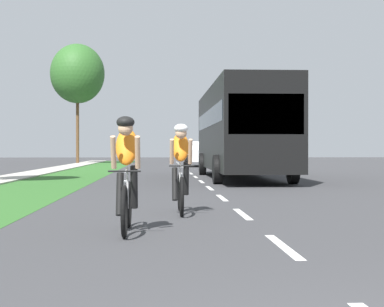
# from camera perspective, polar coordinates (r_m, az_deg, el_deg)

# --- Properties ---
(ground_plane) EXTENTS (120.00, 120.00, 0.00)m
(ground_plane) POSITION_cam_1_polar(r_m,az_deg,el_deg) (22.28, 0.68, -2.52)
(ground_plane) COLOR #38383A
(grass_verge) EXTENTS (2.80, 70.00, 0.01)m
(grass_verge) POSITION_cam_1_polar(r_m,az_deg,el_deg) (22.54, -12.46, -2.48)
(grass_verge) COLOR #2D6026
(grass_verge) RESTS_ON ground_plane
(sidewalk_concrete) EXTENTS (1.51, 70.00, 0.10)m
(sidewalk_concrete) POSITION_cam_1_polar(r_m,az_deg,el_deg) (22.99, -17.77, -2.44)
(sidewalk_concrete) COLOR #B2ADA3
(sidewalk_concrete) RESTS_ON ground_plane
(lane_markings_center) EXTENTS (0.12, 54.30, 0.01)m
(lane_markings_center) POSITION_cam_1_polar(r_m,az_deg,el_deg) (26.27, 0.11, -2.06)
(lane_markings_center) COLOR white
(lane_markings_center) RESTS_ON ground_plane
(cyclist_lead) EXTENTS (0.42, 1.72, 1.58)m
(cyclist_lead) POSITION_cam_1_polar(r_m,az_deg,el_deg) (8.22, -6.25, -1.90)
(cyclist_lead) COLOR black
(cyclist_lead) RESTS_ON ground_plane
(cyclist_trailing) EXTENTS (0.42, 1.72, 1.58)m
(cyclist_trailing) POSITION_cam_1_polar(r_m,az_deg,el_deg) (10.59, -1.09, -1.37)
(cyclist_trailing) COLOR black
(cyclist_trailing) RESTS_ON ground_plane
(bus_black) EXTENTS (2.78, 11.60, 3.48)m
(bus_black) POSITION_cam_1_polar(r_m,az_deg,el_deg) (23.50, 4.60, 2.46)
(bus_black) COLOR black
(bus_black) RESTS_ON ground_plane
(pickup_white) EXTENTS (2.22, 5.10, 1.64)m
(pickup_white) POSITION_cam_1_polar(r_m,az_deg,el_deg) (39.65, 1.00, -0.03)
(pickup_white) COLOR silver
(pickup_white) RESTS_ON ground_plane
(street_tree_far) EXTENTS (4.22, 4.22, 9.37)m
(street_tree_far) POSITION_cam_1_polar(r_m,az_deg,el_deg) (48.09, -10.83, 7.45)
(street_tree_far) COLOR brown
(street_tree_far) RESTS_ON ground_plane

